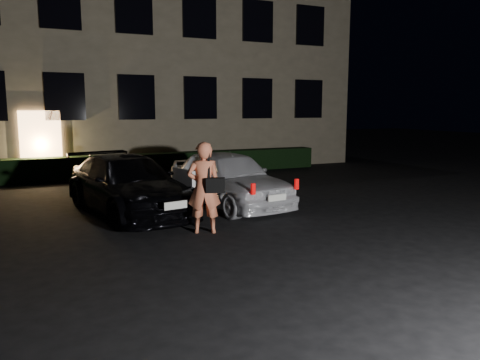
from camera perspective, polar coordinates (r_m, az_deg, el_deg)
name	(u,v)px	position (r m, az deg, el deg)	size (l,w,h in m)	color
ground	(271,250)	(8.71, 3.84, -8.52)	(80.00, 80.00, 0.00)	black
building	(115,32)	(22.90, -14.99, 17.03)	(20.00, 8.11, 12.00)	#6F654F
hedge	(141,165)	(18.37, -11.93, 1.80)	(15.00, 0.70, 0.85)	black
sedan	(129,185)	(11.93, -13.43, -0.54)	(2.83, 5.16, 1.42)	black
hatch	(228,178)	(12.42, -1.44, 0.23)	(2.35, 4.57, 1.49)	silver
man	(204,188)	(9.70, -4.38, -0.92)	(0.81, 0.69, 1.91)	#DE734D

